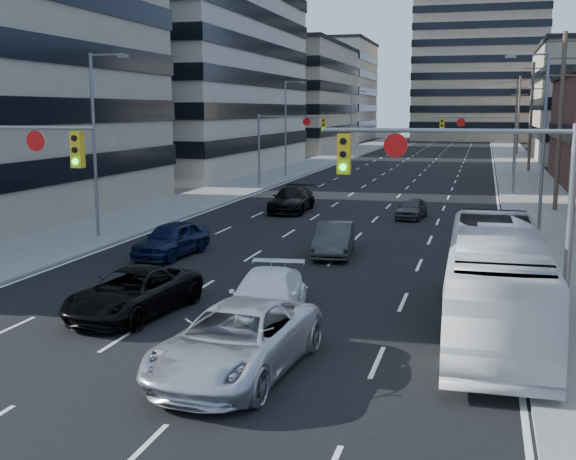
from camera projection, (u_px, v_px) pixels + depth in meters
The scene contains 27 objects.
ground at pixel (55, 441), 13.98m from camera, with size 400.00×400.00×0.00m, color black.
road_surface at pixel (443, 143), 137.72m from camera, with size 18.00×300.00×0.02m, color black.
sidewalk_left at pixel (383, 142), 140.68m from camera, with size 5.00×300.00×0.15m, color slate.
sidewalk_right at pixel (505, 144), 134.73m from camera, with size 5.00×300.00×0.15m, color slate.
office_left_mid at pixel (147, 36), 75.77m from camera, with size 26.00×34.00×28.00m, color #ADA089.
office_left_far at pixel (279, 99), 114.05m from camera, with size 20.00×30.00×16.00m, color gray.
apartment_tower at pixel (482, 0), 150.42m from camera, with size 26.00×26.00×58.00m, color gray.
bg_block_left at pixel (312, 92), 152.83m from camera, with size 24.00×24.00×20.00m, color #ADA089.
signal_near_right at pixel (469, 187), 18.95m from camera, with size 6.59×0.33×6.00m.
signal_far_left at pixel (286, 135), 58.09m from camera, with size 6.09×0.33×6.00m.
signal_far_right at pixel (483, 137), 54.11m from camera, with size 6.09×0.33×6.00m.
utility_pole_block at pixel (560, 119), 44.14m from camera, with size 2.20×0.28×11.00m.
utility_pole_midblock at pixel (531, 115), 72.69m from camera, with size 2.20×0.28×11.00m.
utility_pole_distant at pixel (519, 114), 101.25m from camera, with size 2.20×0.28×11.00m.
streetlight_left_near at pixel (97, 137), 34.86m from camera, with size 2.03×0.22×9.00m.
streetlight_left_mid at pixel (287, 123), 68.17m from camera, with size 2.03×0.22×9.00m.
streetlight_left_far at pixel (353, 119), 101.49m from camera, with size 2.03×0.22×9.00m.
streetlight_right_near at pixel (540, 137), 34.27m from camera, with size 2.03×0.22×9.00m.
streetlight_right_far at pixel (514, 124), 67.58m from camera, with size 2.03×0.22×9.00m.
black_pickup at pixel (133, 292), 22.45m from camera, with size 2.39×5.19×1.44m, color black.
white_van at pixel (266, 297), 21.83m from camera, with size 2.06×5.07×1.47m, color white.
silver_suv at pixel (237, 341), 17.42m from camera, with size 2.76×5.99×1.66m, color silver.
transit_bus at pixel (496, 282), 20.41m from camera, with size 2.58×11.04×3.07m, color silver.
sedan_blue at pixel (172, 239), 31.41m from camera, with size 1.80×4.48×1.53m, color black.
sedan_grey_center at pixel (334, 239), 31.62m from camera, with size 1.53×4.39×1.45m, color #2D2D2F.
sedan_black_far at pixel (292, 200), 45.18m from camera, with size 2.17×5.34×1.55m, color black.
sedan_grey_right at pixel (412, 208), 42.39m from camera, with size 1.44×3.58×1.22m, color #363638.
Camera 1 is at (7.80, -11.47, 6.35)m, focal length 45.00 mm.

